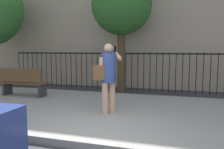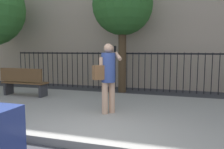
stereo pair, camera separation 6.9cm
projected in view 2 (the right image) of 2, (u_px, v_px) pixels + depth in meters
The scene contains 5 objects.
sidewalk at pixel (117, 112), 5.94m from camera, with size 28.00×4.40×0.15m, color gray.
iron_fence at pixel (142, 66), 9.34m from camera, with size 12.03×0.04×1.60m.
pedestrian_on_phone at pixel (107, 73), 5.47m from camera, with size 0.68×0.70×1.71m.
street_bench at pixel (24, 81), 7.61m from camera, with size 1.60×0.45×0.95m.
street_tree_near at pixel (122, 6), 8.78m from camera, with size 2.37×2.37×4.64m.
Camera 2 is at (1.57, -3.37, 1.73)m, focal length 36.22 mm.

